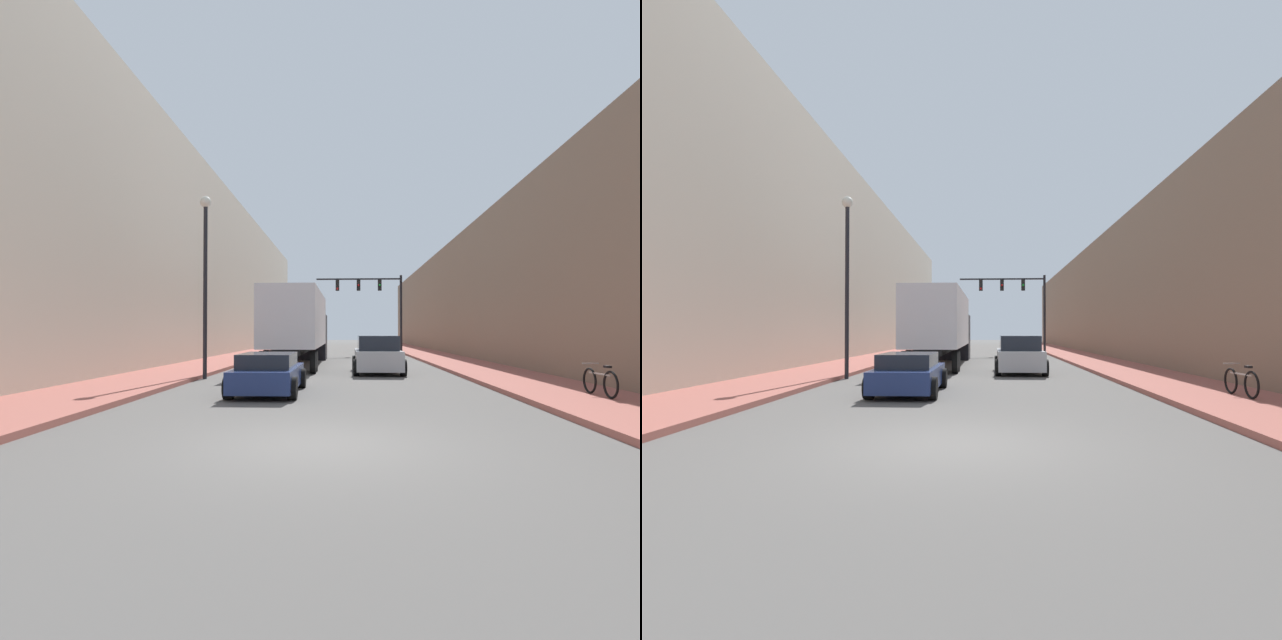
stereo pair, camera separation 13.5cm
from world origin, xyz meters
TOP-DOWN VIEW (x-y plane):
  - ground_plane at (0.00, 0.00)m, footprint 200.00×200.00m
  - sidewalk_right at (6.93, 30.00)m, footprint 3.48×80.00m
  - sidewalk_left at (-6.93, 30.00)m, footprint 3.48×80.00m
  - building_right at (11.67, 30.00)m, footprint 6.00×80.00m
  - building_left at (-11.67, 30.00)m, footprint 6.00×80.00m
  - semi_truck at (-2.08, 19.56)m, footprint 2.59×13.88m
  - sedan_car at (-1.83, 6.79)m, footprint 2.01×4.26m
  - suv_car at (1.93, 14.26)m, footprint 2.21×4.42m
  - traffic_signal_gantry at (3.15, 32.76)m, footprint 7.04×0.35m
  - street_lamp at (-5.04, 11.12)m, footprint 0.44×0.44m
  - parked_bicycle at (7.28, 5.40)m, footprint 0.44×1.83m

SIDE VIEW (x-z plane):
  - ground_plane at x=0.00m, z-range 0.00..0.00m
  - sidewalk_right at x=6.93m, z-range 0.00..0.15m
  - sidewalk_left at x=-6.93m, z-range 0.00..0.15m
  - parked_bicycle at x=7.28m, z-range 0.10..0.96m
  - sedan_car at x=-1.83m, z-range -0.01..1.21m
  - suv_car at x=1.93m, z-range -0.05..1.63m
  - semi_truck at x=-2.08m, z-range 0.26..4.20m
  - building_right at x=11.67m, z-range 0.00..8.91m
  - street_lamp at x=-5.04m, z-range 0.98..8.22m
  - traffic_signal_gantry at x=3.15m, z-range 1.41..7.89m
  - building_left at x=-11.67m, z-range 0.00..13.07m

